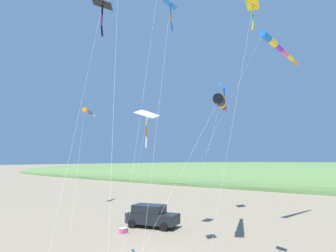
{
  "coord_description": "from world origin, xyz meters",
  "views": [
    {
      "loc": [
        13.21,
        11.59,
        5.71
      ],
      "look_at": [
        -6.37,
        -3.56,
        8.34
      ],
      "focal_mm": 33.24,
      "sensor_mm": 36.0,
      "label": 1
    }
  ],
  "objects_px": {
    "kite_windsock_orange_high_right": "(88,112)",
    "kite_delta_striped_overhead": "(103,4)",
    "parked_car": "(152,216)",
    "kite_delta_blue_topmost": "(148,114)",
    "kite_delta_long_streamer_right": "(253,6)",
    "kite_windsock_purple_drifting": "(221,103)",
    "kite_windsock_red_high_left": "(276,46)",
    "cooler_box": "(124,231)",
    "kite_delta_magenta_far_left": "(225,87)",
    "kite_delta_small_distant": "(171,5)"
  },
  "relations": [
    {
      "from": "kite_delta_blue_topmost",
      "to": "parked_car",
      "type": "bearing_deg",
      "value": -155.36
    },
    {
      "from": "kite_windsock_red_high_left",
      "to": "kite_delta_small_distant",
      "type": "relative_size",
      "value": 1.07
    },
    {
      "from": "kite_delta_magenta_far_left",
      "to": "kite_windsock_orange_high_right",
      "type": "distance_m",
      "value": 17.75
    },
    {
      "from": "cooler_box",
      "to": "kite_delta_blue_topmost",
      "type": "relative_size",
      "value": 0.06
    },
    {
      "from": "kite_windsock_red_high_left",
      "to": "kite_delta_small_distant",
      "type": "bearing_deg",
      "value": -9.59
    },
    {
      "from": "kite_delta_magenta_far_left",
      "to": "kite_delta_blue_topmost",
      "type": "relative_size",
      "value": 1.43
    },
    {
      "from": "cooler_box",
      "to": "kite_delta_striped_overhead",
      "type": "distance_m",
      "value": 18.89
    },
    {
      "from": "kite_delta_long_streamer_right",
      "to": "kite_delta_small_distant",
      "type": "distance_m",
      "value": 5.27
    },
    {
      "from": "parked_car",
      "to": "kite_delta_magenta_far_left",
      "type": "height_order",
      "value": "kite_delta_magenta_far_left"
    },
    {
      "from": "kite_delta_blue_topmost",
      "to": "kite_windsock_orange_high_right",
      "type": "height_order",
      "value": "kite_windsock_orange_high_right"
    },
    {
      "from": "kite_windsock_orange_high_right",
      "to": "kite_delta_striped_overhead",
      "type": "height_order",
      "value": "kite_delta_striped_overhead"
    },
    {
      "from": "kite_delta_small_distant",
      "to": "kite_delta_striped_overhead",
      "type": "relative_size",
      "value": 0.8
    },
    {
      "from": "kite_windsock_red_high_left",
      "to": "kite_delta_striped_overhead",
      "type": "xyz_separation_m",
      "value": [
        10.82,
        -11.14,
        3.06
      ]
    },
    {
      "from": "kite_delta_magenta_far_left",
      "to": "kite_windsock_purple_drifting",
      "type": "bearing_deg",
      "value": 25.84
    },
    {
      "from": "cooler_box",
      "to": "kite_windsock_purple_drifting",
      "type": "bearing_deg",
      "value": 111.13
    },
    {
      "from": "kite_delta_magenta_far_left",
      "to": "kite_delta_striped_overhead",
      "type": "height_order",
      "value": "kite_delta_striped_overhead"
    },
    {
      "from": "kite_delta_small_distant",
      "to": "kite_delta_striped_overhead",
      "type": "height_order",
      "value": "kite_delta_striped_overhead"
    },
    {
      "from": "kite_windsock_red_high_left",
      "to": "kite_windsock_purple_drifting",
      "type": "relative_size",
      "value": 1.07
    },
    {
      "from": "parked_car",
      "to": "kite_delta_long_streamer_right",
      "type": "relative_size",
      "value": 0.33
    },
    {
      "from": "cooler_box",
      "to": "kite_windsock_red_high_left",
      "type": "height_order",
      "value": "kite_windsock_red_high_left"
    },
    {
      "from": "parked_car",
      "to": "kite_delta_long_streamer_right",
      "type": "distance_m",
      "value": 18.0
    },
    {
      "from": "kite_delta_long_streamer_right",
      "to": "kite_delta_magenta_far_left",
      "type": "xyz_separation_m",
      "value": [
        -15.51,
        -9.75,
        -0.12
      ]
    },
    {
      "from": "kite_delta_small_distant",
      "to": "kite_delta_striped_overhead",
      "type": "distance_m",
      "value": 9.95
    },
    {
      "from": "cooler_box",
      "to": "kite_delta_blue_topmost",
      "type": "bearing_deg",
      "value": 154.64
    },
    {
      "from": "parked_car",
      "to": "cooler_box",
      "type": "distance_m",
      "value": 3.05
    },
    {
      "from": "kite_windsock_purple_drifting",
      "to": "kite_delta_magenta_far_left",
      "type": "bearing_deg",
      "value": -154.16
    },
    {
      "from": "kite_windsock_orange_high_right",
      "to": "kite_delta_striped_overhead",
      "type": "bearing_deg",
      "value": 55.93
    },
    {
      "from": "kite_windsock_red_high_left",
      "to": "kite_delta_blue_topmost",
      "type": "bearing_deg",
      "value": -44.56
    },
    {
      "from": "parked_car",
      "to": "kite_delta_striped_overhead",
      "type": "height_order",
      "value": "kite_delta_striped_overhead"
    },
    {
      "from": "parked_car",
      "to": "kite_windsock_orange_high_right",
      "type": "distance_m",
      "value": 19.12
    },
    {
      "from": "kite_delta_blue_topmost",
      "to": "kite_windsock_purple_drifting",
      "type": "xyz_separation_m",
      "value": [
        -0.98,
        6.29,
        0.38
      ]
    },
    {
      "from": "kite_delta_long_streamer_right",
      "to": "kite_windsock_purple_drifting",
      "type": "relative_size",
      "value": 0.91
    },
    {
      "from": "kite_windsock_orange_high_right",
      "to": "kite_delta_small_distant",
      "type": "height_order",
      "value": "kite_delta_small_distant"
    },
    {
      "from": "parked_car",
      "to": "kite_windsock_purple_drifting",
      "type": "relative_size",
      "value": 0.3
    },
    {
      "from": "kite_windsock_red_high_left",
      "to": "kite_windsock_orange_high_right",
      "type": "height_order",
      "value": "kite_windsock_red_high_left"
    },
    {
      "from": "parked_car",
      "to": "kite_delta_blue_topmost",
      "type": "distance_m",
      "value": 8.56
    },
    {
      "from": "parked_car",
      "to": "kite_delta_blue_topmost",
      "type": "xyz_separation_m",
      "value": [
        1.16,
        0.53,
        8.46
      ]
    },
    {
      "from": "kite_delta_small_distant",
      "to": "kite_delta_striped_overhead",
      "type": "bearing_deg",
      "value": -103.24
    },
    {
      "from": "parked_car",
      "to": "kite_windsock_purple_drifting",
      "type": "bearing_deg",
      "value": 88.48
    },
    {
      "from": "cooler_box",
      "to": "kite_windsock_orange_high_right",
      "type": "relative_size",
      "value": 0.05
    },
    {
      "from": "cooler_box",
      "to": "kite_windsock_purple_drifting",
      "type": "xyz_separation_m",
      "value": [
        -2.76,
        7.13,
        9.58
      ]
    },
    {
      "from": "kite_delta_magenta_far_left",
      "to": "kite_windsock_purple_drifting",
      "type": "distance_m",
      "value": 12.21
    },
    {
      "from": "parked_car",
      "to": "kite_delta_blue_topmost",
      "type": "bearing_deg",
      "value": 24.64
    },
    {
      "from": "kite_delta_small_distant",
      "to": "kite_delta_striped_overhead",
      "type": "xyz_separation_m",
      "value": [
        -2.11,
        -8.96,
        3.78
      ]
    },
    {
      "from": "kite_windsock_red_high_left",
      "to": "cooler_box",
      "type": "bearing_deg",
      "value": -41.81
    },
    {
      "from": "kite_windsock_red_high_left",
      "to": "kite_delta_striped_overhead",
      "type": "bearing_deg",
      "value": -45.85
    },
    {
      "from": "kite_delta_long_streamer_right",
      "to": "kite_windsock_orange_high_right",
      "type": "height_order",
      "value": "kite_delta_long_streamer_right"
    },
    {
      "from": "parked_car",
      "to": "kite_delta_magenta_far_left",
      "type": "distance_m",
      "value": 16.39
    },
    {
      "from": "kite_delta_blue_topmost",
      "to": "kite_windsock_purple_drifting",
      "type": "bearing_deg",
      "value": 98.88
    },
    {
      "from": "parked_car",
      "to": "kite_delta_blue_topmost",
      "type": "relative_size",
      "value": 0.46
    }
  ]
}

